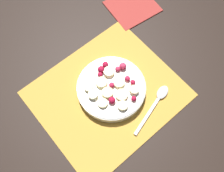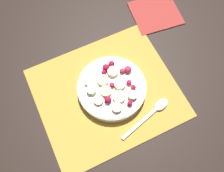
% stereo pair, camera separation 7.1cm
% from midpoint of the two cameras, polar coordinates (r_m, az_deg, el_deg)
% --- Properties ---
extents(ground_plane, '(3.00, 3.00, 0.00)m').
position_cam_midpoint_polar(ground_plane, '(0.75, -3.76, -2.16)').
color(ground_plane, black).
extents(placemat, '(0.41, 0.36, 0.01)m').
position_cam_midpoint_polar(placemat, '(0.75, -3.78, -2.08)').
color(placemat, gold).
rests_on(placemat, ground_plane).
extents(fruit_bowl, '(0.20, 0.20, 0.05)m').
position_cam_midpoint_polar(fruit_bowl, '(0.73, -2.78, -0.85)').
color(fruit_bowl, silver).
rests_on(fruit_bowl, placemat).
extents(spoon, '(0.18, 0.07, 0.01)m').
position_cam_midpoint_polar(spoon, '(0.74, 7.79, -3.33)').
color(spoon, silver).
rests_on(spoon, placemat).
extents(napkin, '(0.18, 0.17, 0.01)m').
position_cam_midpoint_polar(napkin, '(0.92, 2.39, 17.59)').
color(napkin, '#A3332D').
rests_on(napkin, ground_plane).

